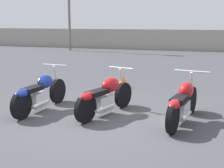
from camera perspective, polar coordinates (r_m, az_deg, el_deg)
ground_plane at (r=6.28m, az=-1.43°, el=-6.75°), size 60.00×60.00×0.00m
fence_back at (r=21.35m, az=12.02°, el=7.85°), size 40.00×0.04×1.38m
motorcycle_slot_0 at (r=7.04m, az=-13.05°, el=-1.61°), size 0.63×1.98×0.96m
motorcycle_slot_1 at (r=6.56m, az=-1.30°, el=-2.23°), size 0.83×1.89×0.95m
motorcycle_slot_2 at (r=6.20m, az=12.83°, el=-3.36°), size 0.74×1.97×0.95m
traffic_cone_near at (r=9.36m, az=2.02°, el=0.57°), size 0.34×0.34×0.38m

